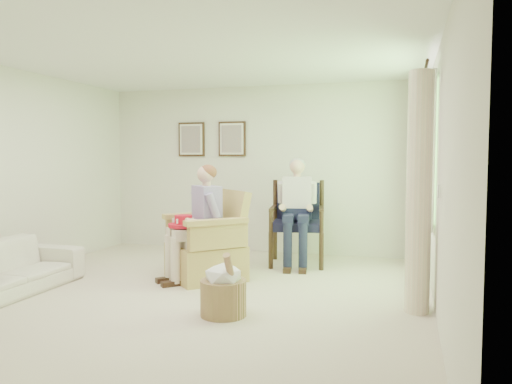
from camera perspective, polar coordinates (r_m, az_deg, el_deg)
floor at (r=5.47m, az=-7.88°, el=-11.85°), size 5.50×5.50×0.00m
back_wall at (r=7.85m, az=0.44°, el=2.61°), size 5.00×0.04×2.60m
right_wall at (r=4.79m, az=20.26°, el=1.47°), size 0.04×5.50×2.60m
ceiling at (r=5.38m, az=-8.16°, el=15.85°), size 5.00×5.50×0.02m
window at (r=5.99m, az=19.29°, el=4.67°), size 0.13×2.50×1.63m
curtain_left at (r=5.01m, az=18.13°, el=-0.10°), size 0.34×0.34×2.30m
curtain_right at (r=6.97m, az=17.76°, el=1.00°), size 0.34×0.34×2.30m
framed_print_left at (r=8.22m, az=-7.40°, el=5.98°), size 0.45×0.05×0.55m
framed_print_right at (r=7.96m, az=-2.77°, el=6.08°), size 0.45×0.05×0.55m
wicker_armchair at (r=6.21m, az=-5.65°, el=-6.66°), size 0.85×0.84×1.09m
wood_armchair at (r=7.03m, az=4.90°, el=-3.14°), size 0.73×0.69×1.13m
person_wicker at (r=6.01m, az=-6.20°, el=-2.56°), size 0.40×0.62×1.37m
person_dark at (r=6.83m, az=4.59°, el=-1.23°), size 0.40×0.62×1.45m
red_hat at (r=5.97m, az=-8.29°, el=-3.49°), size 0.36×0.36×0.14m
hatbox at (r=4.78m, az=-3.73°, el=-11.05°), size 0.56×0.56×0.64m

